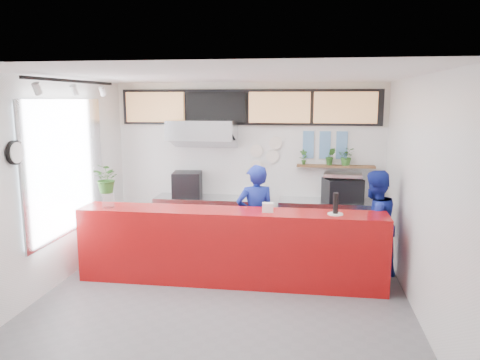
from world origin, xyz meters
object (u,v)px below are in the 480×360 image
Objects in this scene: panini_oven at (187,184)px; pepper_mill at (336,203)px; staff_right at (373,224)px; espresso_machine at (342,190)px; staff_center at (256,218)px; service_counter at (230,247)px.

pepper_mill is (2.62, -1.83, 0.13)m from panini_oven.
pepper_mill is (-0.61, -0.57, 0.43)m from staff_right.
espresso_machine is at bearing 83.11° from pepper_mill.
staff_center is (-1.42, -1.20, -0.26)m from espresso_machine.
staff_right is (1.81, -0.06, -0.02)m from staff_center.
panini_oven is 0.31× the size of staff_right.
staff_center reaches higher than staff_right.
espresso_machine is at bearing -7.24° from panini_oven.
staff_center is at bearing 63.09° from service_counter.
service_counter is 2.55m from espresso_machine.
panini_oven reaches higher than espresso_machine.
panini_oven is at bearing -60.28° from staff_center.
staff_center is at bearing -47.40° from panini_oven.
staff_center is 1.41m from pepper_mill.
service_counter is 0.74m from staff_center.
espresso_machine is 1.34m from staff_right.
espresso_machine is 0.39× the size of staff_right.
panini_oven is (-1.12, 1.80, 0.58)m from service_counter.
pepper_mill is (1.50, -0.03, 0.71)m from service_counter.
panini_oven is at bearing -56.84° from staff_right.
staff_center is 1.02× the size of staff_right.
panini_oven is 0.30× the size of staff_center.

